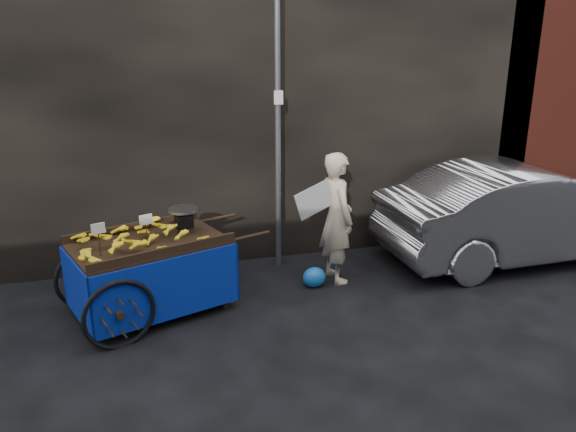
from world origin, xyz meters
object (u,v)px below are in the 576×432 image
object	(u,v)px
vendor	(336,218)
plastic_bag	(314,277)
banana_cart	(145,250)
parked_car	(525,212)

from	to	relation	value
vendor	plastic_bag	distance (m)	0.84
banana_cart	plastic_bag	distance (m)	2.24
banana_cart	plastic_bag	size ratio (longest dim) A/B	8.50
banana_cart	vendor	xyz separation A→B (m)	(2.48, 0.33, 0.08)
banana_cart	parked_car	world-z (taller)	parked_car
plastic_bag	parked_car	bearing A→B (deg)	3.58
vendor	parked_car	size ratio (longest dim) A/B	0.41
banana_cart	vendor	size ratio (longest dim) A/B	1.47
vendor	plastic_bag	bearing A→B (deg)	108.33
banana_cart	parked_car	size ratio (longest dim) A/B	0.60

